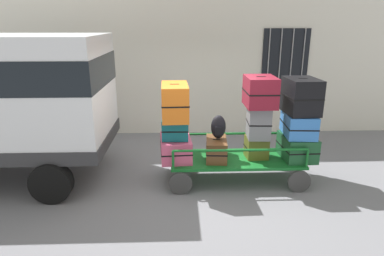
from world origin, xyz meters
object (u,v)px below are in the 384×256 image
Objects in this scene: backpack at (218,127)px; suitcase_midright_top at (301,96)px; suitcase_center_middle at (258,122)px; suitcase_midright_bottom at (297,147)px; suitcase_left_top at (175,102)px; suitcase_midleft_bottom at (216,149)px; suitcase_left_bottom at (176,148)px; suitcase_center_top at (260,92)px; suitcase_midright_middle at (299,124)px; suitcase_left_middle at (175,129)px; suitcase_center_bottom at (256,147)px; luggage_cart at (236,162)px.

suitcase_midright_top is at bearing -0.04° from backpack.
suitcase_center_middle is 0.90m from suitcase_midright_bottom.
suitcase_left_top is at bearing -175.16° from backpack.
suitcase_midright_top is (2.27, 0.07, 0.07)m from suitcase_left_top.
suitcase_midright_top is (1.51, 0.04, 0.98)m from suitcase_midleft_bottom.
suitcase_left_bottom is 1.85m from suitcase_center_top.
suitcase_midright_top is 1.73× the size of backpack.
suitcase_center_middle reaches higher than suitcase_midright_middle.
suitcase_left_middle is 0.68× the size of suitcase_midleft_bottom.
suitcase_center_middle is at bearing -176.13° from suitcase_midright_top.
backpack is at bearing 51.38° from suitcase_midleft_bottom.
suitcase_center_top reaches higher than suitcase_left_top.
suitcase_left_top is 1.97× the size of backpack.
suitcase_left_middle is at bearing -178.48° from suitcase_midright_top.
suitcase_left_middle is 1.52m from suitcase_center_middle.
suitcase_midright_bottom reaches higher than suitcase_left_bottom.
suitcase_center_top reaches higher than suitcase_midright_middle.
suitcase_left_top is 1.24× the size of suitcase_center_top.
suitcase_center_middle reaches higher than suitcase_center_bottom.
suitcase_midright_top is at bearing 1.52° from suitcase_left_middle.
suitcase_center_middle is (1.51, 0.01, -0.40)m from suitcase_left_top.
suitcase_center_bottom is (0.76, 0.04, 0.01)m from suitcase_midleft_bottom.
suitcase_midright_top is (0.76, 0.00, 0.97)m from suitcase_center_bottom.
backpack reaches higher than luggage_cart.
suitcase_midright_top is at bearing 1.47° from luggage_cart.
suitcase_left_bottom is 1.11× the size of suitcase_midright_top.
luggage_cart is at bearing -178.53° from suitcase_midright_top.
suitcase_center_bottom is 0.83m from backpack.
backpack is at bearing 179.96° from suitcase_midright_top.
suitcase_center_bottom is 0.76m from suitcase_midright_bottom.
backpack is at bearing 175.01° from luggage_cart.
suitcase_midleft_bottom is at bearing -177.33° from suitcase_center_bottom.
suitcase_left_middle is 0.86m from suitcase_midleft_bottom.
suitcase_center_top reaches higher than suitcase_left_middle.
suitcase_midleft_bottom is at bearing 179.18° from suitcase_center_middle.
suitcase_center_bottom is 1.06m from suitcase_center_top.
suitcase_midright_bottom is 0.96× the size of suitcase_midright_middle.
suitcase_left_top reaches higher than backpack.
suitcase_midright_bottom is at bearing -90.00° from suitcase_midright_top.
suitcase_left_top is 1.22× the size of suitcase_midleft_bottom.
suitcase_center_bottom is 1.23m from suitcase_midright_top.
suitcase_left_middle is 1.65m from suitcase_center_top.
suitcase_center_top is (1.51, 0.03, 0.16)m from suitcase_left_top.
suitcase_center_middle is at bearing -177.14° from suitcase_midright_middle.
suitcase_center_middle is 0.89m from suitcase_midright_top.
suitcase_left_middle is 0.50m from suitcase_left_top.
backpack is (0.03, 0.04, 0.41)m from suitcase_midleft_bottom.
suitcase_left_top is at bearing -177.69° from suitcase_center_bottom.
suitcase_midright_bottom reaches higher than luggage_cart.
suitcase_left_top is (0.00, -0.07, 0.90)m from suitcase_left_bottom.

